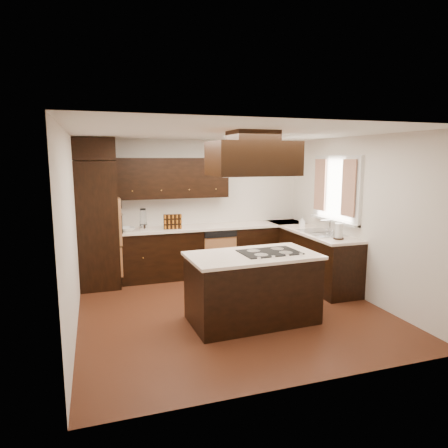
{
  "coord_description": "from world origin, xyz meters",
  "views": [
    {
      "loc": [
        -1.8,
        -5.24,
        2.16
      ],
      "look_at": [
        0.1,
        0.6,
        1.15
      ],
      "focal_mm": 32.0,
      "sensor_mm": 36.0,
      "label": 1
    }
  ],
  "objects_px": {
    "spice_rack": "(172,222)",
    "range_hood": "(252,159)",
    "island": "(252,289)",
    "oven_column": "(98,225)"
  },
  "relations": [
    {
      "from": "spice_rack",
      "to": "range_hood",
      "type": "bearing_deg",
      "value": -67.06
    },
    {
      "from": "island",
      "to": "spice_rack",
      "type": "distance_m",
      "value": 2.37
    },
    {
      "from": "oven_column",
      "to": "range_hood",
      "type": "xyz_separation_m",
      "value": [
        1.88,
        -2.25,
        1.1
      ]
    },
    {
      "from": "island",
      "to": "range_hood",
      "type": "height_order",
      "value": "range_hood"
    },
    {
      "from": "spice_rack",
      "to": "island",
      "type": "bearing_deg",
      "value": -65.85
    },
    {
      "from": "range_hood",
      "to": "oven_column",
      "type": "bearing_deg",
      "value": 129.74
    },
    {
      "from": "island",
      "to": "range_hood",
      "type": "bearing_deg",
      "value": -128.96
    },
    {
      "from": "range_hood",
      "to": "spice_rack",
      "type": "bearing_deg",
      "value": 105.06
    },
    {
      "from": "oven_column",
      "to": "island",
      "type": "relative_size",
      "value": 1.3
    },
    {
      "from": "oven_column",
      "to": "island",
      "type": "height_order",
      "value": "oven_column"
    }
  ]
}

